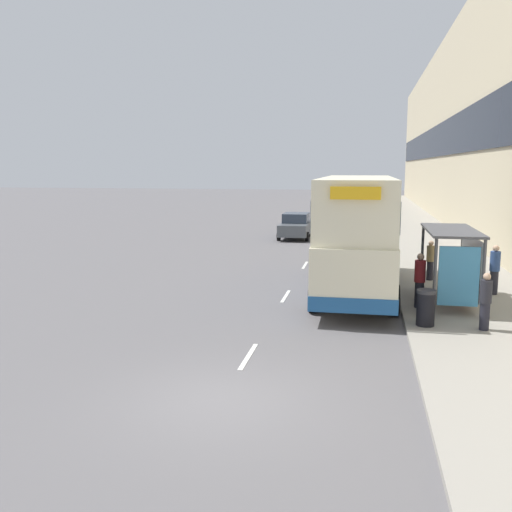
% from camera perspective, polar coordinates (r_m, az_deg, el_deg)
% --- Properties ---
extents(ground_plane, '(220.00, 220.00, 0.00)m').
position_cam_1_polar(ground_plane, '(11.88, -3.52, -14.24)').
color(ground_plane, '#5B595B').
extents(pavement, '(5.00, 93.00, 0.14)m').
position_cam_1_polar(pavement, '(49.44, 15.13, 3.23)').
color(pavement, gray).
rests_on(pavement, ground_plane).
extents(terrace_facade, '(3.10, 93.00, 15.55)m').
position_cam_1_polar(terrace_facade, '(49.79, 20.18, 11.91)').
color(terrace_facade, '#C6B793').
rests_on(terrace_facade, ground_plane).
extents(lane_mark_0, '(0.12, 2.00, 0.01)m').
position_cam_1_polar(lane_mark_0, '(14.39, -0.77, -10.00)').
color(lane_mark_0, silver).
rests_on(lane_mark_0, ground_plane).
extents(lane_mark_1, '(0.12, 2.00, 0.01)m').
position_cam_1_polar(lane_mark_1, '(20.85, 2.98, -4.04)').
color(lane_mark_1, silver).
rests_on(lane_mark_1, ground_plane).
extents(lane_mark_2, '(0.12, 2.00, 0.01)m').
position_cam_1_polar(lane_mark_2, '(27.48, 4.92, -0.92)').
color(lane_mark_2, silver).
rests_on(lane_mark_2, ground_plane).
extents(lane_mark_3, '(0.12, 2.00, 0.01)m').
position_cam_1_polar(lane_mark_3, '(34.17, 6.10, 0.99)').
color(lane_mark_3, silver).
rests_on(lane_mark_3, ground_plane).
extents(lane_mark_4, '(0.12, 2.00, 0.01)m').
position_cam_1_polar(lane_mark_4, '(40.90, 6.89, 2.26)').
color(lane_mark_4, silver).
rests_on(lane_mark_4, ground_plane).
extents(lane_mark_5, '(0.12, 2.00, 0.01)m').
position_cam_1_polar(lane_mark_5, '(47.64, 7.46, 3.18)').
color(lane_mark_5, silver).
rests_on(lane_mark_5, ground_plane).
extents(lane_mark_6, '(0.12, 2.00, 0.01)m').
position_cam_1_polar(lane_mark_6, '(54.41, 7.88, 3.87)').
color(lane_mark_6, silver).
rests_on(lane_mark_6, ground_plane).
extents(bus_shelter, '(1.60, 4.20, 2.48)m').
position_cam_1_polar(bus_shelter, '(19.84, 19.48, 0.29)').
color(bus_shelter, '#4C4C51').
rests_on(bus_shelter, ground_plane).
extents(double_decker_bus_near, '(2.85, 10.19, 4.30)m').
position_cam_1_polar(double_decker_bus_near, '(21.37, 10.03, 2.35)').
color(double_decker_bus_near, beige).
rests_on(double_decker_bus_near, ground_plane).
extents(car_0, '(1.99, 4.30, 1.72)m').
position_cam_1_polar(car_0, '(59.62, 11.01, 5.04)').
color(car_0, '#B7B799').
rests_on(car_0, ground_plane).
extents(car_1, '(2.03, 4.45, 1.66)m').
position_cam_1_polar(car_1, '(37.83, 3.99, 3.03)').
color(car_1, '#4C5156').
rests_on(car_1, ground_plane).
extents(car_2, '(2.03, 4.08, 1.72)m').
position_cam_1_polar(car_2, '(46.06, 10.36, 3.98)').
color(car_2, '#4C5156').
rests_on(car_2, ground_plane).
extents(car_3, '(1.91, 3.82, 1.69)m').
position_cam_1_polar(car_3, '(79.48, 11.08, 5.94)').
color(car_3, maroon).
rests_on(car_3, ground_plane).
extents(pedestrian_at_shelter, '(0.32, 0.32, 1.61)m').
position_cam_1_polar(pedestrian_at_shelter, '(24.01, 17.04, -0.38)').
color(pedestrian_at_shelter, '#23232D').
rests_on(pedestrian_at_shelter, ground_plane).
extents(pedestrian_1, '(0.35, 0.35, 1.78)m').
position_cam_1_polar(pedestrian_1, '(22.12, 22.75, -1.22)').
color(pedestrian_1, '#23232D').
rests_on(pedestrian_1, ground_plane).
extents(pedestrian_3, '(0.32, 0.32, 1.63)m').
position_cam_1_polar(pedestrian_3, '(17.17, 21.97, -4.19)').
color(pedestrian_3, '#23232D').
rests_on(pedestrian_3, ground_plane).
extents(pedestrian_4, '(0.35, 0.35, 1.79)m').
position_cam_1_polar(pedestrian_4, '(19.20, 16.06, -2.32)').
color(pedestrian_4, '#23232D').
rests_on(pedestrian_4, ground_plane).
extents(litter_bin, '(0.55, 0.55, 1.05)m').
position_cam_1_polar(litter_bin, '(17.16, 16.61, -4.96)').
color(litter_bin, black).
rests_on(litter_bin, ground_plane).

